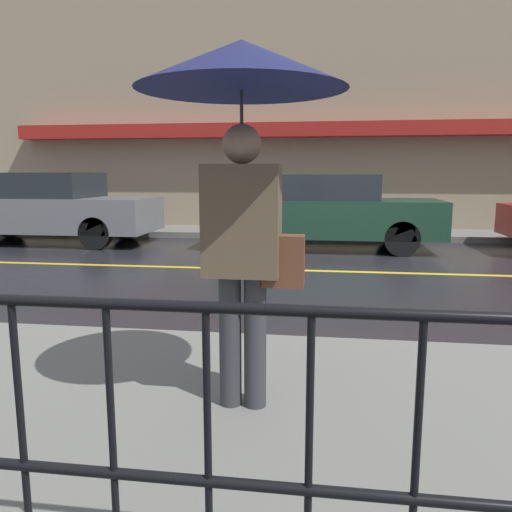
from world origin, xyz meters
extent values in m
plane|color=black|center=(0.00, 0.00, 0.00)|extent=(80.00, 80.00, 0.00)
cube|color=slate|center=(0.00, -5.18, 0.07)|extent=(28.00, 3.05, 0.14)
cube|color=slate|center=(0.00, 4.46, 0.07)|extent=(28.00, 1.61, 0.14)
cube|color=gold|center=(0.00, 0.00, 0.00)|extent=(25.20, 0.12, 0.01)
cube|color=gray|center=(0.00, 5.42, 3.18)|extent=(28.00, 0.30, 6.37)
cube|color=maroon|center=(0.00, 4.99, 2.60)|extent=(16.80, 0.55, 0.35)
cylinder|color=black|center=(0.00, -6.45, 1.15)|extent=(12.00, 0.04, 0.04)
cylinder|color=black|center=(0.00, -6.45, 0.59)|extent=(12.00, 0.04, 0.04)
cylinder|color=black|center=(-1.23, -6.45, 0.64)|extent=(0.02, 0.02, 1.01)
cylinder|color=black|center=(-0.92, -6.45, 0.64)|extent=(0.02, 0.02, 1.01)
cylinder|color=black|center=(-0.62, -6.45, 0.64)|extent=(0.02, 0.02, 1.01)
cylinder|color=black|center=(-0.31, -6.45, 0.64)|extent=(0.02, 0.02, 1.01)
cylinder|color=black|center=(0.00, -6.45, 0.64)|extent=(0.02, 0.02, 1.01)
cylinder|color=#333338|center=(-0.83, -5.00, 0.54)|extent=(0.13, 0.13, 0.81)
cylinder|color=#333338|center=(-0.67, -5.00, 0.54)|extent=(0.13, 0.13, 0.81)
cube|color=brown|center=(-0.75, -5.00, 1.27)|extent=(0.44, 0.26, 0.64)
sphere|color=#8F7057|center=(-0.75, -5.00, 1.70)|extent=(0.22, 0.22, 0.22)
cylinder|color=#262628|center=(-0.75, -5.00, 1.63)|extent=(0.02, 0.02, 0.72)
cone|color=#191E4C|center=(-0.75, -5.00, 2.12)|extent=(1.18, 1.18, 0.27)
cube|color=brown|center=(-0.51, -5.00, 1.04)|extent=(0.24, 0.12, 0.30)
cube|color=slate|center=(-6.35, 2.44, 0.65)|extent=(4.74, 1.78, 0.73)
cube|color=#1E2328|center=(-6.54, 2.44, 1.28)|extent=(2.46, 1.64, 0.53)
cylinder|color=black|center=(-4.89, 3.22, 0.33)|extent=(0.66, 0.22, 0.66)
cylinder|color=black|center=(-4.89, 1.66, 0.33)|extent=(0.66, 0.22, 0.66)
cylinder|color=black|center=(-7.82, 3.22, 0.33)|extent=(0.66, 0.22, 0.66)
cube|color=#193828|center=(-0.25, 2.44, 0.64)|extent=(4.47, 1.75, 0.73)
cube|color=#1E2328|center=(-0.42, 2.44, 1.26)|extent=(2.33, 1.61, 0.50)
cylinder|color=black|center=(1.14, 3.20, 0.33)|extent=(0.66, 0.22, 0.66)
cylinder|color=black|center=(1.14, 1.67, 0.33)|extent=(0.66, 0.22, 0.66)
cylinder|color=black|center=(-1.63, 3.20, 0.33)|extent=(0.66, 0.22, 0.66)
cylinder|color=black|center=(-1.63, 1.67, 0.33)|extent=(0.66, 0.22, 0.66)
camera|label=1|loc=(-0.27, -7.82, 1.54)|focal=35.00mm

